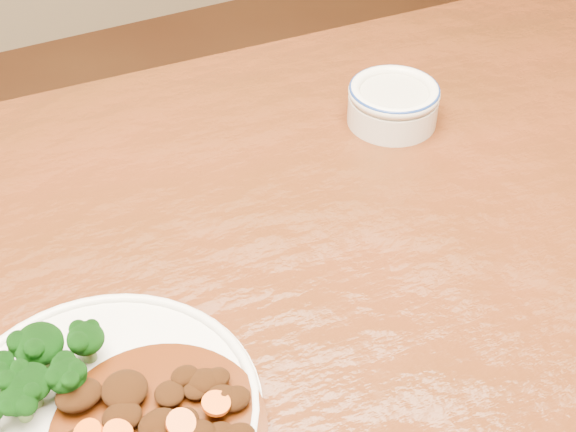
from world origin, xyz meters
name	(u,v)px	position (x,y,z in m)	size (l,w,h in m)	color
dining_table	(265,368)	(0.00, 0.00, 0.67)	(1.54, 0.97, 0.75)	#54210E
dinner_plate	(102,415)	(-0.16, -0.05, 0.76)	(0.25, 0.25, 0.02)	silver
broccoli_florets	(30,375)	(-0.20, -0.01, 0.79)	(0.13, 0.09, 0.04)	#668D49
mince_stew	(155,428)	(-0.13, -0.09, 0.77)	(0.17, 0.17, 0.03)	#4F2008
dip_bowl	(393,102)	(0.27, 0.21, 0.78)	(0.11, 0.11, 0.05)	silver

